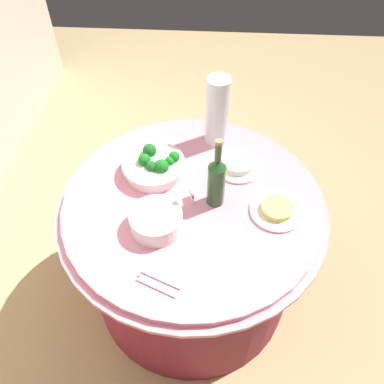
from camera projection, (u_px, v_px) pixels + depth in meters
name	position (u px, v px, depth m)	size (l,w,h in m)	color
ground_plane	(192.00, 286.00, 2.26)	(6.00, 6.00, 0.00)	tan
buffet_table	(192.00, 248.00, 1.98)	(1.16, 1.16, 0.74)	maroon
broccoli_bowl	(154.00, 166.00, 1.79)	(0.28, 0.28, 0.11)	white
plate_stack	(156.00, 221.00, 1.59)	(0.21, 0.21, 0.08)	white
wine_bottle	(217.00, 179.00, 1.62)	(0.07, 0.07, 0.34)	#244C24
decorative_fruit_vase	(217.00, 114.00, 1.86)	(0.11, 0.11, 0.34)	silver
serving_tongs	(156.00, 283.00, 1.44)	(0.10, 0.16, 0.01)	silver
food_plate_rice	(238.00, 165.00, 1.83)	(0.22, 0.22, 0.04)	white
food_plate_noodles	(276.00, 210.00, 1.66)	(0.22, 0.22, 0.04)	white
label_placard_front	(192.00, 196.00, 1.69)	(0.05, 0.02, 0.05)	white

